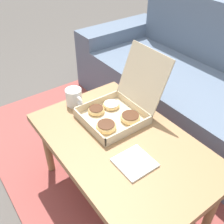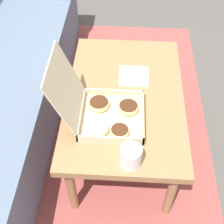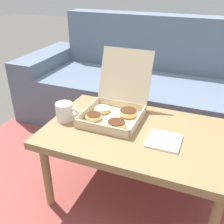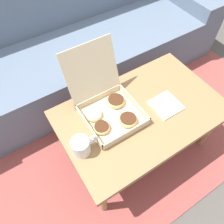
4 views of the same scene
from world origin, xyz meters
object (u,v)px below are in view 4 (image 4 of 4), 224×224
object	(u,v)px
couch	(75,49)
coffee_mug	(81,146)
pastry_box	(108,106)
coffee_table	(141,116)

from	to	relation	value
couch	coffee_mug	world-z (taller)	couch
couch	pastry_box	size ratio (longest dim) A/B	5.96
couch	coffee_mug	size ratio (longest dim) A/B	17.75
couch	coffee_table	distance (m)	0.90
couch	coffee_mug	bearing A→B (deg)	-113.73
coffee_mug	pastry_box	bearing A→B (deg)	29.39
couch	coffee_mug	xyz separation A→B (m)	(-0.41, -0.92, 0.20)
coffee_table	coffee_mug	xyz separation A→B (m)	(-0.41, -0.03, 0.10)
couch	pastry_box	world-z (taller)	couch
couch	coffee_table	world-z (taller)	couch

